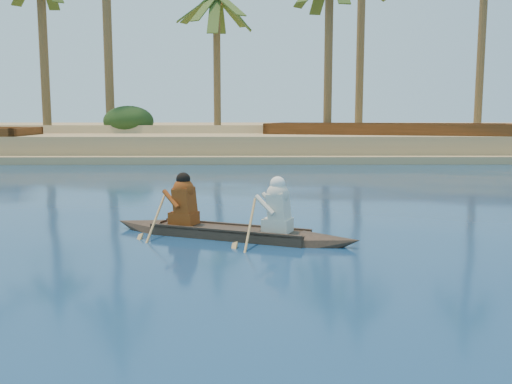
{
  "coord_description": "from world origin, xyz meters",
  "views": [
    {
      "loc": [
        8.43,
        -5.25,
        2.4
      ],
      "look_at": [
        8.54,
        7.53,
        0.65
      ],
      "focal_mm": 40.0,
      "sensor_mm": 36.0,
      "label": 1
    }
  ],
  "objects": [
    {
      "name": "sandy_embankment",
      "position": [
        0.0,
        46.89,
        0.53
      ],
      "size": [
        150.0,
        51.0,
        1.5
      ],
      "color": "tan",
      "rests_on": "ground"
    },
    {
      "name": "palm_grove",
      "position": [
        0.0,
        35.0,
        8.0
      ],
      "size": [
        110.0,
        14.0,
        16.0
      ],
      "primitive_type": null,
      "color": "#2F551E",
      "rests_on": "ground"
    },
    {
      "name": "shrub_cluster",
      "position": [
        0.0,
        31.5,
        1.2
      ],
      "size": [
        100.0,
        6.0,
        2.4
      ],
      "primitive_type": null,
      "color": "black",
      "rests_on": "ground"
    },
    {
      "name": "canoe",
      "position": [
        8.0,
        5.73,
        0.28
      ],
      "size": [
        5.06,
        2.62,
        1.43
      ],
      "rotation": [
        0.0,
        0.0,
        -0.39
      ],
      "color": "#3F2E22",
      "rests_on": "ground"
    },
    {
      "name": "barge_right",
      "position": [
        16.17,
        27.0,
        0.78
      ],
      "size": [
        14.13,
        8.1,
        2.23
      ],
      "rotation": [
        0.0,
        0.0,
        -0.29
      ],
      "color": "brown",
      "rests_on": "ground"
    }
  ]
}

